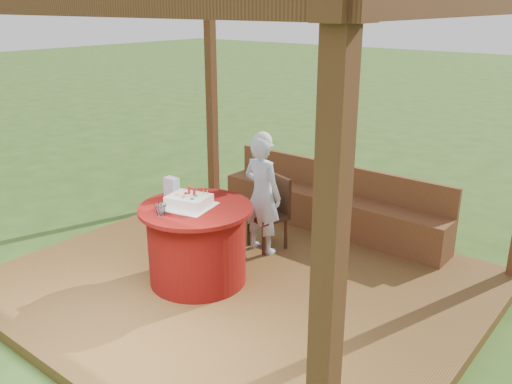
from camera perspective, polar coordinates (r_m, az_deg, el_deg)
ground at (r=5.66m, az=-1.62°, el=-10.26°), size 60.00×60.00×0.00m
deck at (r=5.63m, az=-1.62°, el=-9.73°), size 4.50×4.00×0.12m
pergola at (r=4.94m, az=-1.88°, el=14.83°), size 4.50×4.00×2.72m
bench at (r=6.77m, az=7.83°, el=-1.72°), size 3.00×0.42×0.80m
table at (r=5.44m, az=-6.23°, el=-5.42°), size 1.12×1.12×0.80m
chair at (r=6.17m, az=1.74°, el=-1.84°), size 0.48×0.48×0.83m
elderly_woman at (r=5.96m, az=0.66°, el=-0.08°), size 0.50×0.33×1.38m
birthday_cake at (r=5.27m, az=-7.07°, el=-0.95°), size 0.53×0.53×0.19m
gift_bag at (r=5.55m, az=-8.87°, el=0.48°), size 0.14×0.09×0.21m
drinking_glass at (r=5.11m, az=-10.00°, el=-1.86°), size 0.15×0.15×0.11m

